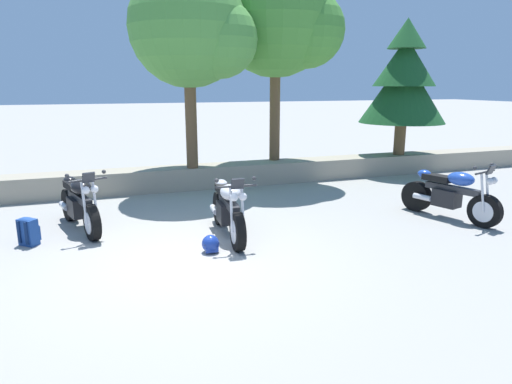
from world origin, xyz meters
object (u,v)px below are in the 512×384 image
at_px(motorcycle_black_near_left, 80,204).
at_px(motorcycle_blue_far_right, 450,195).
at_px(motorcycle_silver_centre, 228,210).
at_px(rider_helmet, 211,244).
at_px(pine_tree_far_right, 404,80).
at_px(leafy_tree_mid_right, 282,21).
at_px(leafy_tree_mid_left, 195,30).
at_px(rider_backpack, 28,231).

relative_size(motorcycle_black_near_left, motorcycle_blue_far_right, 1.00).
bearing_deg(motorcycle_blue_far_right, motorcycle_silver_centre, 174.71).
distance_m(rider_helmet, pine_tree_far_right, 8.66).
xyz_separation_m(motorcycle_blue_far_right, leafy_tree_mid_right, (-1.69, 4.59, 3.68)).
distance_m(rider_helmet, leafy_tree_mid_left, 5.75).
xyz_separation_m(motorcycle_silver_centre, rider_backpack, (-3.22, 0.68, -0.24)).
bearing_deg(rider_backpack, motorcycle_black_near_left, 35.35).
relative_size(motorcycle_black_near_left, rider_helmet, 7.22).
distance_m(rider_backpack, leafy_tree_mid_left, 5.85).
xyz_separation_m(motorcycle_blue_far_right, leafy_tree_mid_left, (-4.09, 4.12, 3.32)).
bearing_deg(leafy_tree_mid_left, motorcycle_black_near_left, -137.74).
bearing_deg(leafy_tree_mid_right, motorcycle_blue_far_right, -69.73).
bearing_deg(motorcycle_blue_far_right, rider_backpack, 171.84).
distance_m(motorcycle_blue_far_right, pine_tree_far_right, 5.29).
distance_m(motorcycle_silver_centre, rider_helmet, 0.88).
bearing_deg(rider_backpack, leafy_tree_mid_right, 30.65).
distance_m(leafy_tree_mid_left, pine_tree_far_right, 6.20).
height_order(motorcycle_silver_centre, leafy_tree_mid_right, leafy_tree_mid_right).
bearing_deg(motorcycle_silver_centre, motorcycle_blue_far_right, -5.29).
bearing_deg(leafy_tree_mid_right, leafy_tree_mid_left, -168.94).
xyz_separation_m(motorcycle_black_near_left, motorcycle_blue_far_right, (6.81, -1.65, 0.00)).
height_order(rider_backpack, pine_tree_far_right, pine_tree_far_right).
bearing_deg(motorcycle_silver_centre, leafy_tree_mid_right, 57.31).
bearing_deg(motorcycle_blue_far_right, rider_helmet, -177.14).
height_order(motorcycle_blue_far_right, pine_tree_far_right, pine_tree_far_right).
xyz_separation_m(motorcycle_blue_far_right, pine_tree_far_right, (2.01, 4.36, 2.22)).
relative_size(rider_backpack, leafy_tree_mid_left, 0.10).
height_order(motorcycle_silver_centre, leafy_tree_mid_left, leafy_tree_mid_left).
height_order(motorcycle_silver_centre, rider_backpack, motorcycle_silver_centre).
bearing_deg(motorcycle_black_near_left, leafy_tree_mid_right, 29.88).
distance_m(motorcycle_black_near_left, leafy_tree_mid_left, 4.95).
xyz_separation_m(leafy_tree_mid_right, pine_tree_far_right, (3.70, -0.23, -1.45)).
bearing_deg(motorcycle_black_near_left, motorcycle_blue_far_right, -13.65).
relative_size(leafy_tree_mid_left, leafy_tree_mid_right, 0.91).
bearing_deg(rider_backpack, motorcycle_blue_far_right, -8.16).
relative_size(motorcycle_silver_centre, rider_helmet, 7.38).
height_order(rider_helmet, leafy_tree_mid_right, leafy_tree_mid_right).
xyz_separation_m(motorcycle_silver_centre, pine_tree_far_right, (6.39, 3.96, 2.22)).
relative_size(motorcycle_blue_far_right, leafy_tree_mid_left, 0.43).
xyz_separation_m(motorcycle_black_near_left, motorcycle_silver_centre, (2.43, -1.25, 0.00)).
xyz_separation_m(rider_backpack, pine_tree_far_right, (9.61, 3.27, 2.47)).
xyz_separation_m(motorcycle_silver_centre, leafy_tree_mid_left, (0.29, 3.72, 3.32)).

